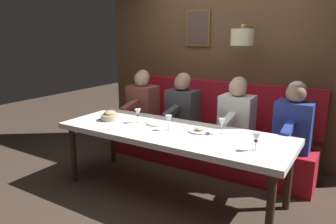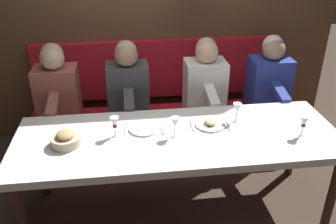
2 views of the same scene
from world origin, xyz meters
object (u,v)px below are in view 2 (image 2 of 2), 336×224
(diner_near, at_px, (205,80))
(diner_middle, at_px, (128,84))
(dining_table, at_px, (179,142))
(bread_bowl, at_px, (66,139))
(diner_nearest, at_px, (269,77))
(wine_glass_1, at_px, (304,122))
(wine_glass_3, at_px, (175,123))
(wine_glass_2, at_px, (237,109))
(wine_glass_0, at_px, (115,123))
(diner_far, at_px, (57,88))

(diner_near, distance_m, diner_middle, 0.76)
(dining_table, relative_size, bread_bowl, 11.44)
(diner_nearest, bearing_deg, wine_glass_1, 172.80)
(wine_glass_1, bearing_deg, diner_nearest, -7.20)
(wine_glass_1, xyz_separation_m, wine_glass_3, (0.11, 0.97, 0.00))
(diner_nearest, bearing_deg, wine_glass_2, 142.13)
(dining_table, xyz_separation_m, diner_near, (0.88, -0.40, 0.14))
(diner_nearest, relative_size, wine_glass_1, 4.82)
(diner_near, bearing_deg, wine_glass_1, -151.90)
(diner_near, xyz_separation_m, bread_bowl, (-0.91, 1.24, -0.03))
(wine_glass_1, distance_m, wine_glass_3, 0.98)
(dining_table, bearing_deg, wine_glass_3, 112.97)
(wine_glass_0, xyz_separation_m, wine_glass_3, (-0.06, -0.45, 0.00))
(diner_middle, height_order, wine_glass_2, diner_middle)
(diner_far, relative_size, wine_glass_0, 4.82)
(wine_glass_3, relative_size, bread_bowl, 0.75)
(wine_glass_0, xyz_separation_m, bread_bowl, (-0.08, 0.36, -0.07))
(diner_nearest, relative_size, wine_glass_2, 4.82)
(diner_near, height_order, bread_bowl, diner_near)
(diner_far, distance_m, wine_glass_3, 1.34)
(diner_nearest, height_order, wine_glass_0, diner_nearest)
(diner_far, bearing_deg, diner_middle, -90.00)
(wine_glass_0, distance_m, bread_bowl, 0.37)
(diner_nearest, xyz_separation_m, wine_glass_1, (-1.01, 0.13, 0.04))
(diner_middle, height_order, bread_bowl, diner_middle)
(diner_middle, xyz_separation_m, wine_glass_0, (-0.83, 0.12, 0.04))
(dining_table, relative_size, wine_glass_3, 15.34)
(dining_table, relative_size, diner_near, 3.18)
(wine_glass_0, relative_size, wine_glass_2, 1.00)
(diner_far, bearing_deg, dining_table, -130.52)
(diner_middle, distance_m, diner_far, 0.67)
(diner_far, bearing_deg, wine_glass_1, -117.04)
(diner_far, bearing_deg, wine_glass_0, -146.69)
(bread_bowl, bearing_deg, wine_glass_0, -77.53)
(wine_glass_2, height_order, wine_glass_3, same)
(diner_near, distance_m, diner_far, 1.43)
(diner_middle, relative_size, diner_far, 1.00)
(diner_nearest, xyz_separation_m, bread_bowl, (-0.91, 1.91, -0.03))
(diner_nearest, height_order, wine_glass_3, diner_nearest)
(dining_table, distance_m, diner_nearest, 1.39)
(diner_nearest, xyz_separation_m, diner_far, (0.00, 2.10, 0.00))
(diner_nearest, relative_size, diner_near, 1.00)
(wine_glass_0, bearing_deg, wine_glass_2, -83.71)
(wine_glass_0, bearing_deg, diner_nearest, -61.72)
(bread_bowl, bearing_deg, wine_glass_3, -88.75)
(wine_glass_3, bearing_deg, dining_table, -67.03)
(diner_nearest, bearing_deg, wine_glass_0, 118.28)
(diner_nearest, xyz_separation_m, diner_middle, (0.00, 1.43, 0.00))
(diner_nearest, bearing_deg, diner_middle, 90.00)
(wine_glass_2, bearing_deg, bread_bowl, 97.95)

